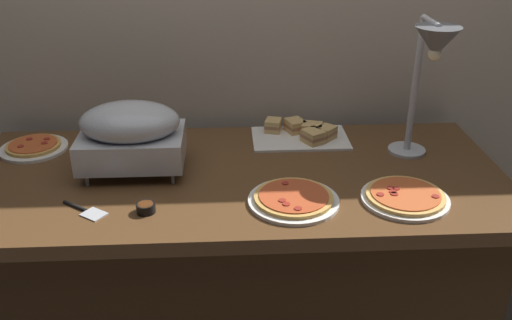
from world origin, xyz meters
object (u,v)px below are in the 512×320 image
object	(u,v)px
pizza_plate_front	(294,199)
pizza_plate_center	(405,197)
sauce_cup_near	(146,208)
serving_spatula	(85,210)
heat_lamp	(432,57)
sandwich_platter	(302,133)
chafing_dish	(131,134)
pizza_plate_raised_stand	(34,147)

from	to	relation	value
pizza_plate_front	pizza_plate_center	xyz separation A→B (m)	(0.36, -0.01, 0.00)
pizza_plate_center	sauce_cup_near	distance (m)	0.82
sauce_cup_near	serving_spatula	xyz separation A→B (m)	(-0.19, 0.02, -0.01)
heat_lamp	sandwich_platter	bearing A→B (deg)	145.34
chafing_dish	sandwich_platter	size ratio (longest dim) A/B	0.95
heat_lamp	sauce_cup_near	world-z (taller)	heat_lamp
chafing_dish	sandwich_platter	world-z (taller)	chafing_dish
sauce_cup_near	pizza_plate_center	bearing A→B (deg)	1.96
heat_lamp	sandwich_platter	xyz separation A→B (m)	(-0.38, 0.26, -0.38)
chafing_dish	serving_spatula	xyz separation A→B (m)	(-0.12, -0.27, -0.14)
chafing_dish	pizza_plate_raised_stand	size ratio (longest dim) A/B	1.42
sauce_cup_near	serving_spatula	bearing A→B (deg)	175.22
serving_spatula	pizza_plate_front	bearing A→B (deg)	1.56
pizza_plate_center	sandwich_platter	bearing A→B (deg)	117.73
pizza_plate_raised_stand	sandwich_platter	size ratio (longest dim) A/B	0.67
pizza_plate_center	serving_spatula	world-z (taller)	pizza_plate_center
sandwich_platter	chafing_dish	bearing A→B (deg)	-158.67
pizza_plate_center	serving_spatula	xyz separation A→B (m)	(-1.01, -0.01, -0.01)
serving_spatula	sandwich_platter	bearing A→B (deg)	34.77
chafing_dish	pizza_plate_front	distance (m)	0.61
chafing_dish	pizza_plate_center	size ratio (longest dim) A/B	1.27
sandwich_platter	serving_spatula	xyz separation A→B (m)	(-0.75, -0.52, -0.02)
pizza_plate_raised_stand	sauce_cup_near	distance (m)	0.69
pizza_plate_center	serving_spatula	distance (m)	1.01
chafing_dish	serving_spatula	world-z (taller)	chafing_dish
heat_lamp	pizza_plate_center	size ratio (longest dim) A/B	1.84
pizza_plate_center	pizza_plate_raised_stand	xyz separation A→B (m)	(-1.31, 0.46, -0.00)
chafing_dish	serving_spatula	size ratio (longest dim) A/B	2.28
pizza_plate_center	serving_spatula	size ratio (longest dim) A/B	1.79
pizza_plate_front	serving_spatula	size ratio (longest dim) A/B	1.86
serving_spatula	pizza_plate_raised_stand	bearing A→B (deg)	122.11
sandwich_platter	sauce_cup_near	size ratio (longest dim) A/B	6.34
chafing_dish	pizza_plate_front	world-z (taller)	chafing_dish
pizza_plate_center	sauce_cup_near	world-z (taller)	same
pizza_plate_front	sauce_cup_near	size ratio (longest dim) A/B	4.90
pizza_plate_front	pizza_plate_raised_stand	xyz separation A→B (m)	(-0.95, 0.45, -0.00)
pizza_plate_raised_stand	heat_lamp	bearing A→B (deg)	-8.52
chafing_dish	pizza_plate_raised_stand	distance (m)	0.47
heat_lamp	pizza_plate_center	xyz separation A→B (m)	(-0.12, -0.24, -0.39)
chafing_dish	sauce_cup_near	distance (m)	0.32
chafing_dish	sauce_cup_near	world-z (taller)	chafing_dish
pizza_plate_front	serving_spatula	xyz separation A→B (m)	(-0.66, -0.02, -0.01)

